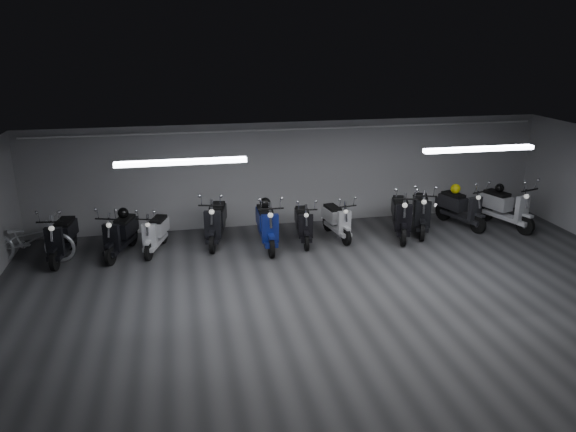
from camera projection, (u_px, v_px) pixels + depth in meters
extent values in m
cube|color=#323335|center=(349.00, 305.00, 10.53)|extent=(14.00, 10.00, 0.01)
cube|color=slate|center=(355.00, 163.00, 9.64)|extent=(14.00, 10.00, 0.01)
cube|color=#959597|center=(294.00, 174.00, 14.74)|extent=(14.00, 0.01, 2.80)
cube|color=#959597|center=(507.00, 411.00, 5.43)|extent=(14.00, 0.01, 2.80)
cube|color=white|center=(181.00, 162.00, 10.02)|extent=(2.40, 0.18, 0.08)
cube|color=white|center=(479.00, 149.00, 11.16)|extent=(2.40, 0.18, 0.08)
cylinder|color=white|center=(295.00, 129.00, 14.27)|extent=(13.60, 0.05, 0.05)
imported|color=silver|center=(28.00, 235.00, 12.34)|extent=(2.12, 1.02, 1.32)
sphere|color=black|center=(265.00, 203.00, 13.34)|extent=(0.27, 0.27, 0.27)
sphere|color=black|center=(123.00, 213.00, 12.88)|extent=(0.26, 0.26, 0.26)
sphere|color=black|center=(500.00, 188.00, 14.70)|extent=(0.24, 0.24, 0.24)
sphere|color=yellow|center=(456.00, 189.00, 14.77)|extent=(0.27, 0.27, 0.27)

